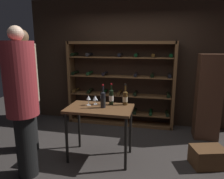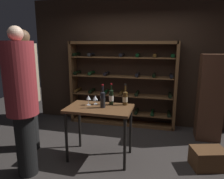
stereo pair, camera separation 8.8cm
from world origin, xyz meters
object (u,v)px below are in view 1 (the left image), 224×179
object	(u,v)px
wine_crate	(208,157)
tasting_table	(100,114)
display_cabinet	(208,97)
wine_bottle_black_capsule	(111,97)
wine_bottle_green_slim	(103,99)
person_guest_blue_shirt	(22,97)
person_guest_plum_blouse	(26,86)
wine_glass_stemmed_center	(88,98)
wine_rack	(120,84)
wine_glass_stemmed_right	(95,98)
wine_bottle_amber_reserve	(125,98)

from	to	relation	value
wine_crate	tasting_table	bearing A→B (deg)	-175.95
display_cabinet	wine_bottle_black_capsule	world-z (taller)	display_cabinet
tasting_table	wine_bottle_black_capsule	size ratio (longest dim) A/B	2.92
wine_crate	wine_bottle_green_slim	world-z (taller)	wine_bottle_green_slim
person_guest_blue_shirt	display_cabinet	distance (m)	3.27
person_guest_blue_shirt	wine_bottle_green_slim	xyz separation A→B (m)	(0.92, 0.66, -0.15)
person_guest_plum_blouse	wine_glass_stemmed_center	bearing A→B (deg)	44.41
wine_rack	wine_glass_stemmed_right	bearing A→B (deg)	-96.27
display_cabinet	wine_bottle_green_slim	size ratio (longest dim) A/B	4.50
wine_glass_stemmed_center	wine_glass_stemmed_right	distance (m)	0.12
wine_rack	wine_crate	world-z (taller)	wine_rack
wine_bottle_amber_reserve	person_guest_blue_shirt	bearing A→B (deg)	-144.32
display_cabinet	wine_bottle_amber_reserve	world-z (taller)	display_cabinet
tasting_table	wine_crate	xyz separation A→B (m)	(1.66, 0.12, -0.60)
person_guest_blue_shirt	wine_bottle_amber_reserve	bearing A→B (deg)	-119.40
wine_rack	display_cabinet	bearing A→B (deg)	-10.90
wine_bottle_green_slim	wine_glass_stemmed_right	xyz separation A→B (m)	(-0.17, 0.15, -0.03)
wine_crate	display_cabinet	distance (m)	1.26
person_guest_plum_blouse	wine_bottle_amber_reserve	bearing A→B (deg)	48.18
wine_bottle_green_slim	person_guest_blue_shirt	bearing A→B (deg)	-144.52
tasting_table	wine_crate	size ratio (longest dim) A/B	2.11
person_guest_plum_blouse	wine_bottle_black_capsule	world-z (taller)	person_guest_plum_blouse
wine_rack	wine_bottle_amber_reserve	world-z (taller)	wine_rack
wine_rack	wine_bottle_black_capsule	bearing A→B (deg)	-85.54
tasting_table	display_cabinet	bearing A→B (deg)	32.85
person_guest_blue_shirt	wine_crate	size ratio (longest dim) A/B	4.24
wine_bottle_amber_reserve	wine_glass_stemmed_right	bearing A→B (deg)	-170.83
person_guest_blue_shirt	wine_bottle_amber_reserve	world-z (taller)	person_guest_blue_shirt
person_guest_blue_shirt	wine_crate	distance (m)	2.82
wine_crate	wine_bottle_green_slim	xyz separation A→B (m)	(-1.60, -0.12, 0.84)
display_cabinet	wine_glass_stemmed_center	size ratio (longest dim) A/B	10.19
tasting_table	wine_bottle_green_slim	world-z (taller)	wine_bottle_green_slim
tasting_table	person_guest_plum_blouse	size ratio (longest dim) A/B	0.50
tasting_table	display_cabinet	xyz separation A→B (m)	(1.82, 1.18, 0.07)
wine_bottle_amber_reserve	person_guest_plum_blouse	bearing A→B (deg)	-172.05
wine_glass_stemmed_right	wine_crate	bearing A→B (deg)	-0.78
wine_rack	wine_crate	size ratio (longest dim) A/B	4.96
tasting_table	wine_glass_stemmed_center	distance (m)	0.31
wine_bottle_black_capsule	wine_glass_stemmed_center	distance (m)	0.37
wine_bottle_amber_reserve	wine_glass_stemmed_center	size ratio (longest dim) A/B	2.13
wine_crate	display_cabinet	bearing A→B (deg)	81.12
person_guest_blue_shirt	display_cabinet	xyz separation A→B (m)	(2.69, 1.84, -0.32)
display_cabinet	wine_rack	bearing A→B (deg)	169.10
wine_rack	wine_bottle_black_capsule	xyz separation A→B (m)	(0.10, -1.33, 0.06)
wine_crate	wine_glass_stemmed_right	size ratio (longest dim) A/B	3.37
wine_crate	person_guest_blue_shirt	bearing A→B (deg)	-162.78
person_guest_blue_shirt	wine_bottle_green_slim	distance (m)	1.14
display_cabinet	wine_bottle_green_slim	bearing A→B (deg)	-146.17
wine_crate	wine_bottle_green_slim	bearing A→B (deg)	-175.54
wine_crate	wine_rack	bearing A→B (deg)	139.09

